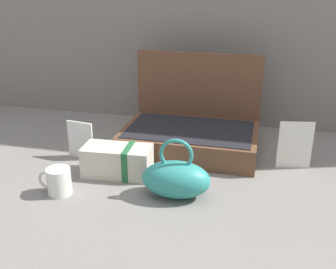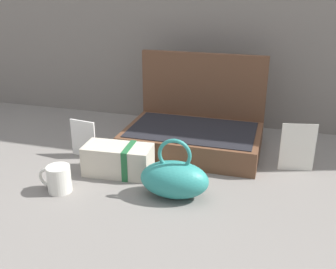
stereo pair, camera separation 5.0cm
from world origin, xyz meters
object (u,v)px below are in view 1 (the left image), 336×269
object	(u,v)px
info_card_left	(295,145)
poster_card_right	(80,140)
open_suitcase	(192,130)
cream_toiletry_bag	(118,161)
coffee_mug	(58,181)
teal_pouch_handbag	(176,179)

from	to	relation	value
info_card_left	poster_card_right	xyz separation A→B (m)	(-0.75, -0.10, -0.02)
open_suitcase	info_card_left	world-z (taller)	open_suitcase
cream_toiletry_bag	poster_card_right	distance (m)	0.20
open_suitcase	coffee_mug	distance (m)	0.55
info_card_left	poster_card_right	world-z (taller)	info_card_left
open_suitcase	teal_pouch_handbag	xyz separation A→B (m)	(0.02, -0.37, -0.01)
teal_pouch_handbag	poster_card_right	size ratio (longest dim) A/B	1.54
poster_card_right	info_card_left	bearing A→B (deg)	15.49
coffee_mug	open_suitcase	bearing A→B (deg)	53.41
open_suitcase	cream_toiletry_bag	distance (m)	0.34
cream_toiletry_bag	open_suitcase	bearing A→B (deg)	55.13
teal_pouch_handbag	poster_card_right	bearing A→B (deg)	154.88
teal_pouch_handbag	info_card_left	world-z (taller)	teal_pouch_handbag
teal_pouch_handbag	info_card_left	xyz separation A→B (m)	(0.35, 0.28, 0.02)
cream_toiletry_bag	info_card_left	distance (m)	0.60
coffee_mug	teal_pouch_handbag	bearing A→B (deg)	11.26
teal_pouch_handbag	coffee_mug	bearing A→B (deg)	-168.74
open_suitcase	poster_card_right	size ratio (longest dim) A/B	3.60
poster_card_right	coffee_mug	bearing A→B (deg)	-71.77
cream_toiletry_bag	poster_card_right	xyz separation A→B (m)	(-0.18, 0.09, 0.02)
coffee_mug	poster_card_right	distance (m)	0.26
coffee_mug	poster_card_right	world-z (taller)	poster_card_right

